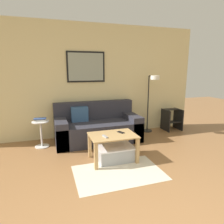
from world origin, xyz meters
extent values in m
cube|color=beige|center=(0.00, 3.50, 1.27)|extent=(5.60, 0.06, 2.55)
cube|color=black|center=(0.06, 3.46, 1.60)|extent=(0.86, 0.02, 0.67)
cube|color=#939E8E|center=(0.06, 3.45, 1.60)|extent=(0.79, 0.01, 0.60)
cube|color=beige|center=(0.16, 1.54, 0.00)|extent=(1.33, 0.86, 0.01)
cube|color=#2D2D38|center=(0.20, 3.00, 0.21)|extent=(1.81, 0.87, 0.43)
cube|color=#2D2D38|center=(0.20, 3.33, 0.63)|extent=(1.81, 0.20, 0.40)
cube|color=#2D2D38|center=(-0.58, 3.00, 0.27)|extent=(0.24, 0.87, 0.55)
cube|color=#2D2D38|center=(0.99, 3.00, 0.27)|extent=(0.24, 0.87, 0.55)
cube|color=#335684|center=(-0.16, 3.16, 0.59)|extent=(0.36, 0.14, 0.32)
cube|color=tan|center=(0.21, 1.99, 0.45)|extent=(0.78, 0.55, 0.02)
cube|color=tan|center=(-0.14, 1.75, 0.22)|extent=(0.06, 0.06, 0.44)
cube|color=tan|center=(0.57, 1.75, 0.22)|extent=(0.06, 0.06, 0.44)
cube|color=tan|center=(-0.14, 2.22, 0.22)|extent=(0.06, 0.06, 0.44)
cube|color=tan|center=(0.57, 2.22, 0.22)|extent=(0.06, 0.06, 0.44)
cube|color=#9EA3A8|center=(0.25, 1.98, 0.12)|extent=(0.60, 0.41, 0.23)
cube|color=silver|center=(0.25, 1.98, 0.24)|extent=(0.62, 0.44, 0.02)
cylinder|color=black|center=(1.56, 3.29, 0.01)|extent=(0.25, 0.25, 0.02)
cylinder|color=black|center=(1.56, 3.29, 0.71)|extent=(0.03, 0.03, 1.37)
cylinder|color=black|center=(1.56, 3.14, 1.39)|extent=(0.02, 0.28, 0.02)
cylinder|color=white|center=(1.56, 3.00, 1.36)|extent=(0.20, 0.20, 0.09)
cylinder|color=white|center=(-0.97, 3.01, 0.01)|extent=(0.28, 0.28, 0.01)
cylinder|color=white|center=(-0.97, 3.01, 0.27)|extent=(0.04, 0.04, 0.50)
cylinder|color=white|center=(-0.97, 3.01, 0.53)|extent=(0.33, 0.33, 0.02)
cube|color=silver|center=(-0.96, 3.02, 0.55)|extent=(0.22, 0.16, 0.03)
cube|color=#4C4C51|center=(-0.97, 3.03, 0.57)|extent=(0.20, 0.16, 0.02)
cube|color=#335199|center=(-0.97, 3.02, 0.59)|extent=(0.24, 0.14, 0.01)
cube|color=#99999E|center=(0.05, 1.91, 0.47)|extent=(0.07, 0.15, 0.02)
cube|color=black|center=(0.38, 2.05, 0.47)|extent=(0.12, 0.15, 0.01)
cube|color=black|center=(2.03, 3.21, 0.27)|extent=(0.03, 0.40, 0.54)
cube|color=black|center=(2.42, 3.21, 0.27)|extent=(0.03, 0.40, 0.54)
cube|color=black|center=(2.23, 3.14, 0.23)|extent=(0.36, 0.18, 0.02)
cube|color=black|center=(2.23, 3.27, 0.53)|extent=(0.36, 0.18, 0.02)
camera|label=1|loc=(-0.80, -1.08, 1.55)|focal=32.00mm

